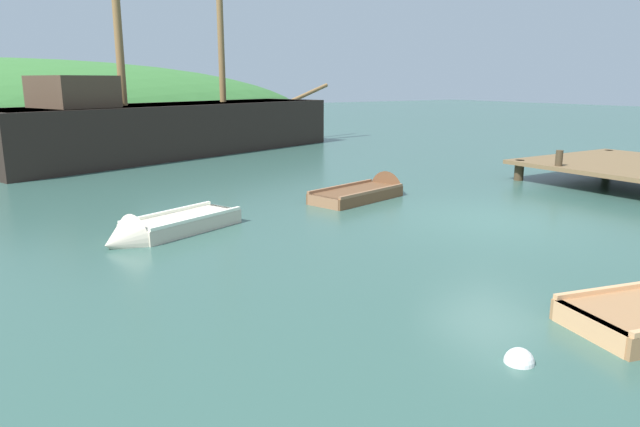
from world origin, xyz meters
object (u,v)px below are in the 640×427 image
object	(u,v)px
buoy_white	(519,363)
rowboat_outer_left	(371,194)
sailing_ship	(172,135)
rowboat_center	(163,231)

from	to	relation	value
buoy_white	rowboat_outer_left	bearing A→B (deg)	62.27
rowboat_outer_left	buoy_white	xyz separation A→B (m)	(-4.32, -8.21, -0.08)
rowboat_outer_left	buoy_white	distance (m)	9.28
sailing_ship	rowboat_center	distance (m)	13.25
rowboat_outer_left	sailing_ship	bearing A→B (deg)	82.79
rowboat_center	buoy_white	distance (m)	7.51
rowboat_center	buoy_white	bearing A→B (deg)	81.20
sailing_ship	rowboat_outer_left	bearing A→B (deg)	-101.91
sailing_ship	buoy_white	world-z (taller)	sailing_ship
rowboat_center	sailing_ship	bearing A→B (deg)	-130.48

